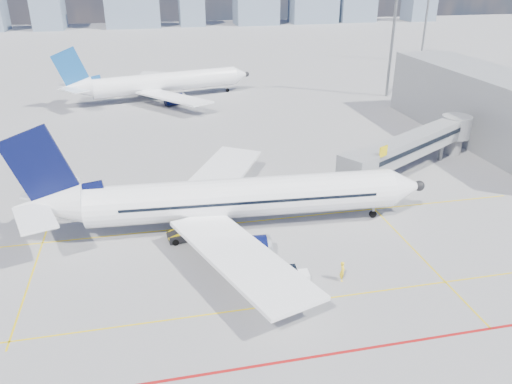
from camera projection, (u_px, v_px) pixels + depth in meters
ground at (266, 263)px, 44.26m from camera, size 420.00×420.00×0.00m
apron_markings at (270, 290)px, 40.67m from camera, size 90.00×35.12×0.01m
jet_bridge at (418, 144)px, 62.29m from camera, size 23.55×15.78×6.30m
terminal_block at (490, 108)px, 73.04m from camera, size 10.00×42.00×10.00m
floodlight_mast_ne at (394, 25)px, 94.85m from camera, size 3.20×0.61×25.45m
floodlight_mast_far at (427, 9)px, 131.19m from camera, size 3.20×0.61×25.45m
main_aircraft at (226, 199)px, 48.82m from camera, size 40.58×35.33×11.84m
second_aircraft at (159, 83)px, 96.56m from camera, size 37.66×32.35×11.14m
baggage_tug at (294, 276)px, 41.19m from camera, size 2.32×1.50×1.55m
cargo_dolly at (263, 273)px, 41.05m from camera, size 3.61×2.10×1.86m
belt_loader at (193, 232)px, 48.02m from camera, size 6.45×2.27×2.59m
ramp_worker at (342, 271)px, 41.53m from camera, size 0.62×0.76×1.79m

